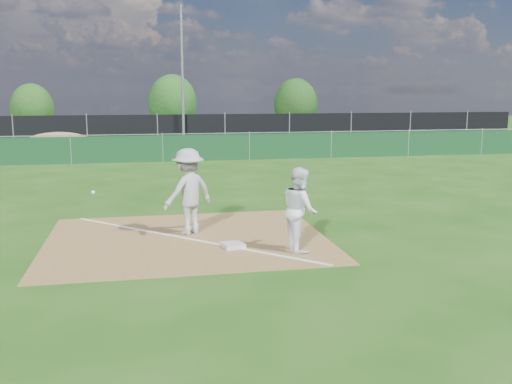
# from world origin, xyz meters

# --- Properties ---
(ground) EXTENTS (90.00, 90.00, 0.00)m
(ground) POSITION_xyz_m (0.00, 10.00, 0.00)
(ground) COLOR #1F4B10
(ground) RESTS_ON ground
(infield_dirt) EXTENTS (6.00, 5.00, 0.02)m
(infield_dirt) POSITION_xyz_m (0.00, 1.00, 0.01)
(infield_dirt) COLOR olive
(infield_dirt) RESTS_ON ground
(foul_line) EXTENTS (5.01, 5.01, 0.01)m
(foul_line) POSITION_xyz_m (0.00, 1.00, 0.03)
(foul_line) COLOR white
(foul_line) RESTS_ON infield_dirt
(green_fence) EXTENTS (44.00, 0.05, 1.20)m
(green_fence) POSITION_xyz_m (0.00, 15.00, 0.60)
(green_fence) COLOR #0F371B
(green_fence) RESTS_ON ground
(dirt_mound) EXTENTS (3.38, 2.60, 1.17)m
(dirt_mound) POSITION_xyz_m (-5.00, 18.50, 0.58)
(dirt_mound) COLOR #A0764D
(dirt_mound) RESTS_ON ground
(black_fence) EXTENTS (46.00, 0.04, 1.80)m
(black_fence) POSITION_xyz_m (0.00, 23.00, 0.90)
(black_fence) COLOR black
(black_fence) RESTS_ON ground
(parking_lot) EXTENTS (46.00, 9.00, 0.01)m
(parking_lot) POSITION_xyz_m (0.00, 28.00, 0.01)
(parking_lot) COLOR black
(parking_lot) RESTS_ON ground
(light_pole) EXTENTS (0.16, 0.16, 8.00)m
(light_pole) POSITION_xyz_m (1.50, 22.70, 4.00)
(light_pole) COLOR slate
(light_pole) RESTS_ON ground
(first_base) EXTENTS (0.49, 0.49, 0.09)m
(first_base) POSITION_xyz_m (0.87, 0.12, 0.06)
(first_base) COLOR silver
(first_base) RESTS_ON infield_dirt
(play_at_first) EXTENTS (2.79, 1.27, 1.92)m
(play_at_first) POSITION_xyz_m (0.08, 1.46, 0.98)
(play_at_first) COLOR #BCBDBF
(play_at_first) RESTS_ON infield_dirt
(runner) EXTENTS (0.67, 0.85, 1.70)m
(runner) POSITION_xyz_m (2.18, -0.28, 0.85)
(runner) COLOR white
(runner) RESTS_ON ground
(car_left) EXTENTS (4.84, 3.51, 1.53)m
(car_left) POSITION_xyz_m (-7.78, 28.17, 0.78)
(car_left) COLOR #A6AAAE
(car_left) RESTS_ON parking_lot
(car_mid) EXTENTS (4.89, 2.48, 1.54)m
(car_mid) POSITION_xyz_m (-0.33, 27.28, 0.78)
(car_mid) COLOR black
(car_mid) RESTS_ON parking_lot
(car_right) EXTENTS (4.74, 3.43, 1.27)m
(car_right) POSITION_xyz_m (5.98, 27.51, 0.65)
(car_right) COLOR black
(car_right) RESTS_ON parking_lot
(tree_left) EXTENTS (3.13, 3.13, 3.71)m
(tree_left) POSITION_xyz_m (-8.85, 33.97, 1.91)
(tree_left) COLOR #382316
(tree_left) RESTS_ON ground
(tree_mid) EXTENTS (3.74, 3.74, 4.44)m
(tree_mid) POSITION_xyz_m (1.50, 34.38, 2.29)
(tree_mid) COLOR #382316
(tree_mid) RESTS_ON ground
(tree_right) EXTENTS (3.51, 3.51, 4.16)m
(tree_right) POSITION_xyz_m (11.38, 34.02, 2.14)
(tree_right) COLOR #382316
(tree_right) RESTS_ON ground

